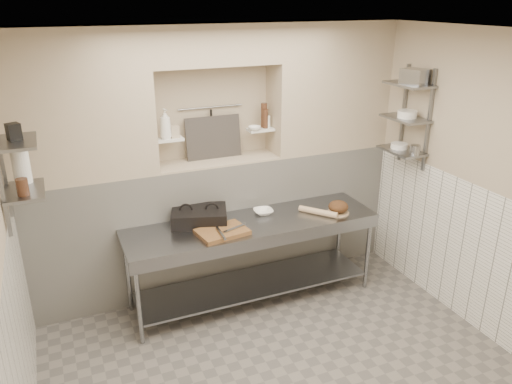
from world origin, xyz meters
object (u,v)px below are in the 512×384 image
mixing_bowl (263,212)px  jug_left (21,167)px  bread_loaf (338,207)px  bowl_alcove (254,128)px  panini_press (199,216)px  prep_table (253,245)px  bottle_soap (165,124)px  rolling_pin (318,212)px  cutting_board (222,232)px

mixing_bowl → jug_left: (-2.20, -0.12, 0.82)m
bread_loaf → bowl_alcove: 1.21m
mixing_bowl → panini_press: bearing=176.0°
prep_table → bottle_soap: 1.51m
mixing_bowl → rolling_pin: 0.57m
jug_left → bowl_alcove: bearing=12.0°
rolling_pin → jug_left: 2.84m
mixing_bowl → bread_loaf: bearing=-21.9°
panini_press → prep_table: bearing=-5.2°
mixing_bowl → bowl_alcove: bearing=81.7°
panini_press → bowl_alcove: bearing=40.5°
rolling_pin → jug_left: (-2.72, 0.12, 0.82)m
cutting_board → jug_left: (-1.64, 0.16, 0.83)m
bowl_alcove → bread_loaf: bearing=-43.9°
panini_press → bottle_soap: size_ratio=2.13×
prep_table → bowl_alcove: bowl_alcove is taller
mixing_bowl → jug_left: 2.35m
bread_loaf → jug_left: 3.04m
cutting_board → bread_loaf: bread_loaf is taller
panini_press → bottle_soap: bearing=137.6°
bowl_alcove → bottle_soap: bearing=177.7°
rolling_pin → bottle_soap: bottle_soap is taller
cutting_board → bottle_soap: bearing=116.1°
rolling_pin → bottle_soap: bearing=155.6°
bread_loaf → bottle_soap: (-1.62, 0.69, 0.89)m
prep_table → panini_press: panini_press is taller
panini_press → rolling_pin: panini_press is taller
bowl_alcove → cutting_board: bearing=-133.6°
panini_press → cutting_board: bearing=-51.0°
jug_left → panini_press: bearing=6.3°
rolling_pin → bread_loaf: bread_loaf is taller
bread_loaf → mixing_bowl: bearing=158.1°
panini_press → mixing_bowl: (0.68, -0.05, -0.05)m
panini_press → bread_loaf: (1.42, -0.34, 0.00)m
prep_table → panini_press: (-0.50, 0.21, 0.33)m
mixing_bowl → bottle_soap: 1.35m
panini_press → bowl_alcove: 1.10m
rolling_pin → bottle_soap: 1.80m
prep_table → rolling_pin: rolling_pin is taller
bread_loaf → bowl_alcove: size_ratio=1.55×
mixing_bowl → bread_loaf: (0.73, -0.29, 0.05)m
bread_loaf → cutting_board: bearing=179.3°
prep_table → bottle_soap: (-0.70, 0.56, 1.22)m
cutting_board → jug_left: size_ratio=1.71×
mixing_bowl → jug_left: jug_left is taller
prep_table → jug_left: 2.30m
panini_press → bread_loaf: panini_press is taller
bread_loaf → bottle_soap: 1.97m
panini_press → mixing_bowl: 0.69m
rolling_pin → bottle_soap: size_ratio=1.40×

